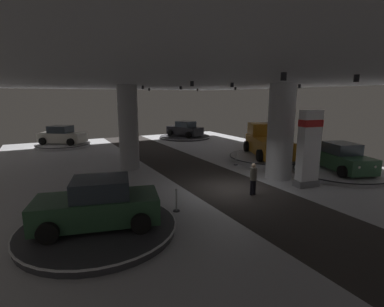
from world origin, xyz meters
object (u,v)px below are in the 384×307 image
at_px(brand_sign_pylon, 309,148).
at_px(display_car_deep_right, 185,129).
at_px(display_car_near_right, 342,158).
at_px(visitor_walking_near, 253,177).
at_px(pickup_truck_mid_right, 267,143).
at_px(column_right, 281,132).
at_px(display_car_deep_left, 62,136).
at_px(display_platform_near_left, 99,228).
at_px(display_platform_near_right, 341,172).
at_px(display_platform_deep_left, 63,145).
at_px(display_platform_deep_right, 185,137).
at_px(display_platform_mid_right, 267,158).
at_px(display_car_near_left, 98,205).
at_px(column_left, 128,128).

relative_size(brand_sign_pylon, display_car_deep_right, 0.89).
height_order(display_car_near_right, visitor_walking_near, display_car_near_right).
relative_size(pickup_truck_mid_right, visitor_walking_near, 3.58).
xyz_separation_m(column_right, display_car_deep_left, (-10.40, 17.73, -1.70)).
xyz_separation_m(brand_sign_pylon, pickup_truck_mid_right, (2.76, 6.17, -0.84)).
bearing_deg(display_car_near_right, display_platform_near_left, -175.99).
relative_size(column_right, display_car_deep_right, 1.20).
bearing_deg(display_car_near_right, display_car_deep_left, 127.46).
xyz_separation_m(display_platform_near_right, display_car_deep_left, (-14.48, 18.94, 0.92)).
relative_size(pickup_truck_mid_right, display_car_deep_left, 1.29).
bearing_deg(pickup_truck_mid_right, display_platform_near_left, -154.59).
xyz_separation_m(display_platform_deep_left, display_car_deep_left, (-0.02, 0.02, 0.89)).
bearing_deg(display_platform_near_left, display_platform_deep_right, 55.98).
distance_m(brand_sign_pylon, pickup_truck_mid_right, 6.81).
distance_m(display_platform_mid_right, display_car_near_right, 5.38).
height_order(display_car_deep_right, display_car_deep_left, display_car_deep_left).
height_order(display_platform_near_left, display_platform_mid_right, display_platform_mid_right).
bearing_deg(display_platform_mid_right, display_car_deep_right, 91.14).
relative_size(display_car_near_left, display_platform_deep_left, 0.91).
height_order(pickup_truck_mid_right, display_car_deep_right, pickup_truck_mid_right).
height_order(display_car_near_left, display_platform_mid_right, display_car_near_left).
bearing_deg(display_car_near_left, brand_sign_pylon, 1.71).
bearing_deg(column_left, display_platform_near_right, -34.37).
height_order(brand_sign_pylon, display_car_deep_right, brand_sign_pylon).
bearing_deg(display_platform_near_left, display_car_deep_left, 89.08).
relative_size(pickup_truck_mid_right, display_platform_deep_left, 1.15).
bearing_deg(display_platform_deep_left, display_platform_mid_right, -46.17).
relative_size(column_left, display_platform_deep_left, 1.11).
height_order(display_platform_near_right, display_car_deep_left, display_car_deep_left).
bearing_deg(display_car_deep_left, display_platform_deep_right, -1.42).
bearing_deg(display_platform_mid_right, visitor_walking_near, -137.21).
distance_m(display_platform_deep_left, visitor_walking_near, 20.62).
xyz_separation_m(column_left, display_platform_near_left, (-3.63, -8.65, -2.59)).
bearing_deg(display_platform_near_left, display_platform_mid_right, 24.61).
bearing_deg(display_car_deep_right, display_platform_near_right, -85.27).
height_order(column_left, display_platform_near_right, column_left).
xyz_separation_m(column_left, column_right, (7.09, -6.43, 0.00)).
bearing_deg(display_platform_deep_right, column_right, -98.25).
height_order(column_left, display_car_near_left, column_left).
bearing_deg(brand_sign_pylon, display_platform_deep_right, 83.06).
relative_size(display_platform_mid_right, display_car_deep_right, 1.24).
xyz_separation_m(display_car_deep_right, visitor_walking_near, (-5.79, -19.01, -0.08)).
xyz_separation_m(display_car_near_left, display_platform_mid_right, (13.50, 6.20, -0.87)).
height_order(display_platform_deep_left, display_car_deep_left, display_car_deep_left).
distance_m(column_right, display_car_deep_left, 20.62).
xyz_separation_m(display_car_deep_right, display_car_deep_left, (-12.94, 0.35, 0.07)).
height_order(display_car_near_left, display_platform_deep_right, display_car_near_left).
bearing_deg(column_left, display_car_deep_left, 106.33).
relative_size(display_platform_mid_right, display_platform_deep_right, 0.97).
bearing_deg(pickup_truck_mid_right, column_right, -124.50).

